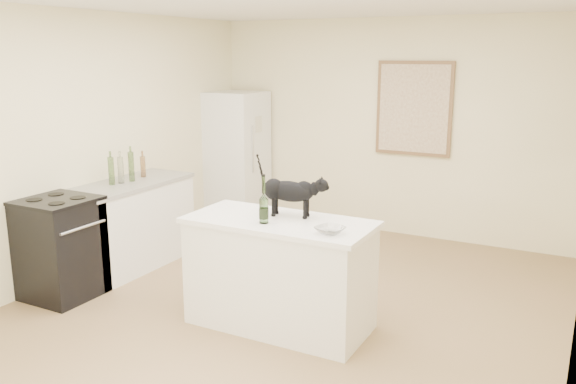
{
  "coord_description": "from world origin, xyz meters",
  "views": [
    {
      "loc": [
        2.28,
        -4.17,
        2.18
      ],
      "look_at": [
        0.15,
        -0.15,
        1.12
      ],
      "focal_mm": 37.1,
      "sensor_mm": 36.0,
      "label": 1
    }
  ],
  "objects_px": {
    "black_cat": "(289,194)",
    "wine_bottle": "(264,202)",
    "fridge": "(236,157)",
    "stove": "(61,249)",
    "glass_bowl": "(330,230)"
  },
  "relations": [
    {
      "from": "black_cat",
      "to": "wine_bottle",
      "type": "xyz_separation_m",
      "value": [
        -0.08,
        -0.27,
        -0.02
      ]
    },
    {
      "from": "black_cat",
      "to": "wine_bottle",
      "type": "bearing_deg",
      "value": -117.02
    },
    {
      "from": "stove",
      "to": "glass_bowl",
      "type": "bearing_deg",
      "value": 5.46
    },
    {
      "from": "fridge",
      "to": "black_cat",
      "type": "height_order",
      "value": "fridge"
    },
    {
      "from": "black_cat",
      "to": "fridge",
      "type": "bearing_deg",
      "value": 120.0
    },
    {
      "from": "wine_bottle",
      "to": "glass_bowl",
      "type": "height_order",
      "value": "wine_bottle"
    },
    {
      "from": "wine_bottle",
      "to": "glass_bowl",
      "type": "xyz_separation_m",
      "value": [
        0.57,
        -0.01,
        -0.14
      ]
    },
    {
      "from": "glass_bowl",
      "to": "wine_bottle",
      "type": "bearing_deg",
      "value": 178.64
    },
    {
      "from": "stove",
      "to": "glass_bowl",
      "type": "distance_m",
      "value": 2.61
    },
    {
      "from": "black_cat",
      "to": "wine_bottle",
      "type": "distance_m",
      "value": 0.28
    },
    {
      "from": "fridge",
      "to": "wine_bottle",
      "type": "height_order",
      "value": "fridge"
    },
    {
      "from": "glass_bowl",
      "to": "black_cat",
      "type": "bearing_deg",
      "value": 149.64
    },
    {
      "from": "black_cat",
      "to": "glass_bowl",
      "type": "xyz_separation_m",
      "value": [
        0.49,
        -0.28,
        -0.16
      ]
    },
    {
      "from": "black_cat",
      "to": "wine_bottle",
      "type": "height_order",
      "value": "black_cat"
    },
    {
      "from": "stove",
      "to": "glass_bowl",
      "type": "relative_size",
      "value": 4.33
    }
  ]
}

